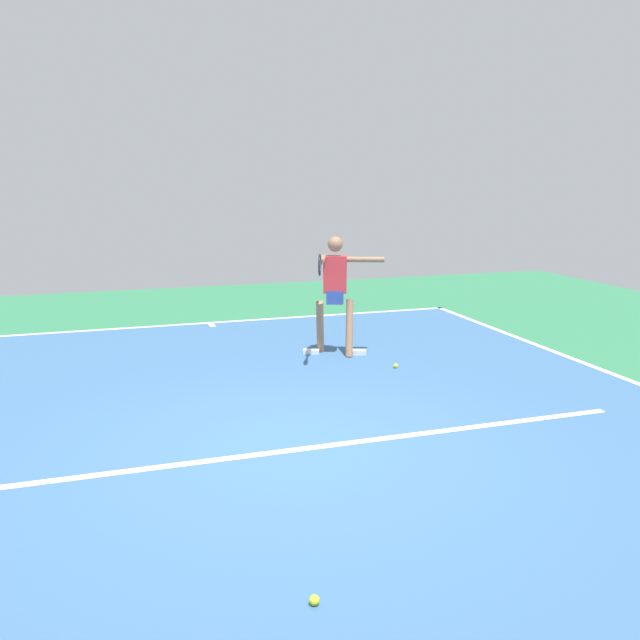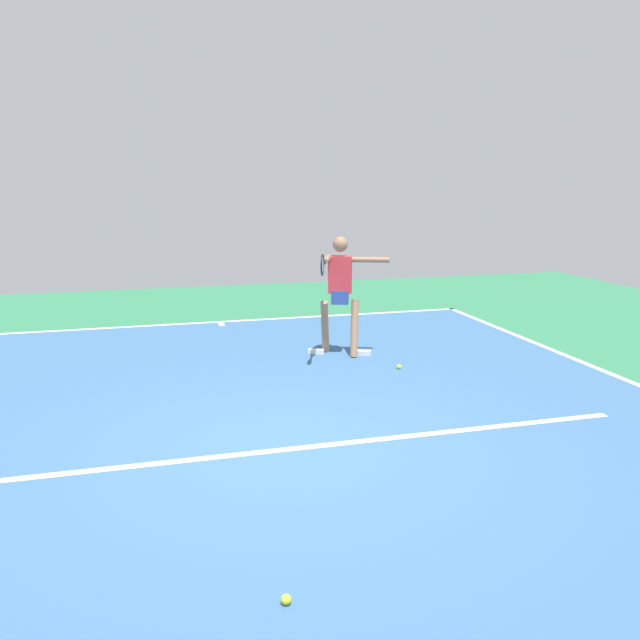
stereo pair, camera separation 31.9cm
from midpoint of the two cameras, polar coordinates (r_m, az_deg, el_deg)
The scene contains 8 objects.
ground_plane at distance 6.40m, azimuth -1.23°, elevation -11.20°, with size 20.53×20.53×0.00m, color #2D754C.
court_surface at distance 6.39m, azimuth -1.23°, elevation -11.19°, with size 9.54×12.03×0.00m, color #38608E.
court_line_baseline_near at distance 12.02m, azimuth -8.13°, elevation -0.16°, with size 9.54×0.10×0.01m, color white.
court_line_service at distance 6.34m, azimuth -1.10°, elevation -11.38°, with size 7.16×0.10×0.01m, color white.
court_line_centre_mark at distance 11.83m, azimuth -8.00°, elevation -0.36°, with size 0.10×0.30×0.01m, color white.
tennis_player at distance 9.42m, azimuth 2.77°, elevation 2.86°, with size 1.23×1.19×1.78m.
tennis_ball_near_player at distance 9.00m, azimuth 8.04°, elevation -4.14°, with size 0.07×0.07×0.07m, color #CCE033.
tennis_ball_centre_court at distance 4.28m, azimuth -0.70°, elevation -23.60°, with size 0.07×0.07×0.07m, color yellow.
Camera 2 is at (1.26, 5.75, 2.53)m, focal length 36.04 mm.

